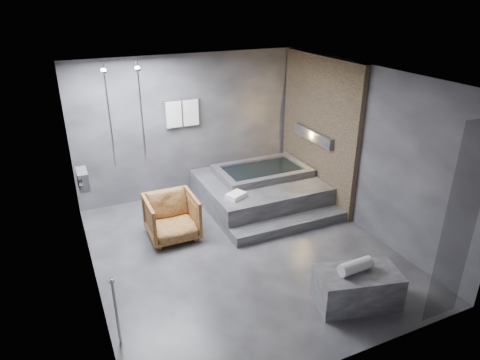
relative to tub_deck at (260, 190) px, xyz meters
name	(u,v)px	position (x,y,z in m)	size (l,w,h in m)	color
room	(259,142)	(-0.65, -1.21, 1.48)	(5.00, 5.04, 2.82)	#29292B
tub_deck	(260,190)	(0.00, 0.00, 0.00)	(2.20, 2.00, 0.50)	#2D2D2F
tub_step	(290,225)	(0.00, -1.18, -0.16)	(2.20, 0.36, 0.18)	#2D2D2F
concrete_bench	(357,287)	(-0.18, -3.22, -0.01)	(1.08, 0.59, 0.49)	#39383B
driftwood_chair	(172,217)	(-1.94, -0.57, 0.13)	(0.81, 0.83, 0.76)	#4C2C13
rolled_towel	(356,266)	(-0.22, -3.18, 0.32)	(0.17, 0.17, 0.47)	silver
deck_towel	(236,195)	(-0.76, -0.56, 0.29)	(0.33, 0.24, 0.09)	white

